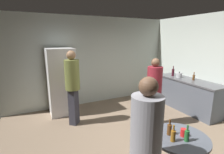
# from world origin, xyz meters

# --- Properties ---
(ground_plane) EXTENTS (5.20, 5.20, 0.10)m
(ground_plane) POSITION_xyz_m (0.00, 0.00, -0.05)
(ground_plane) COLOR #7A6651
(wall_back) EXTENTS (5.32, 0.06, 2.70)m
(wall_back) POSITION_xyz_m (0.00, 2.63, 1.35)
(wall_back) COLOR beige
(wall_back) RESTS_ON ground_plane
(refrigerator) EXTENTS (0.70, 0.68, 1.80)m
(refrigerator) POSITION_xyz_m (-1.04, 2.20, 0.90)
(refrigerator) COLOR white
(refrigerator) RESTS_ON ground_plane
(kitchen_counter) EXTENTS (0.64, 1.96, 0.90)m
(kitchen_counter) POSITION_xyz_m (2.28, 0.85, 0.45)
(kitchen_counter) COLOR #4C515B
(kitchen_counter) RESTS_ON ground_plane
(kettle) EXTENTS (0.24, 0.17, 0.18)m
(kettle) POSITION_xyz_m (2.23, 1.17, 0.97)
(kettle) COLOR #B2B2B7
(kettle) RESTS_ON kitchen_counter
(wine_bottle_on_counter) EXTENTS (0.08, 0.08, 0.31)m
(wine_bottle_on_counter) POSITION_xyz_m (2.23, 1.42, 1.02)
(wine_bottle_on_counter) COLOR #3F141E
(wine_bottle_on_counter) RESTS_ON kitchen_counter
(beer_bottle_on_counter) EXTENTS (0.06, 0.06, 0.23)m
(beer_bottle_on_counter) POSITION_xyz_m (2.34, 0.75, 0.98)
(beer_bottle_on_counter) COLOR #593314
(beer_bottle_on_counter) RESTS_ON kitchen_counter
(foreground_table) EXTENTS (0.80, 0.80, 0.73)m
(foreground_table) POSITION_xyz_m (-0.01, -0.97, 0.63)
(foreground_table) COLOR #4C515B
(foreground_table) RESTS_ON ground_plane
(beer_bottle_amber) EXTENTS (0.06, 0.06, 0.23)m
(beer_bottle_amber) POSITION_xyz_m (-0.17, -1.01, 0.82)
(beer_bottle_amber) COLOR #8C5919
(beer_bottle_amber) RESTS_ON foreground_table
(beer_bottle_brown) EXTENTS (0.06, 0.06, 0.23)m
(beer_bottle_brown) POSITION_xyz_m (-0.10, -0.87, 0.82)
(beer_bottle_brown) COLOR #593314
(beer_bottle_brown) RESTS_ON foreground_table
(beer_bottle_green) EXTENTS (0.06, 0.06, 0.23)m
(beer_bottle_green) POSITION_xyz_m (-0.01, -1.08, 0.82)
(beer_bottle_green) COLOR #26662D
(beer_bottle_green) RESTS_ON foreground_table
(plastic_cup_red) EXTENTS (0.08, 0.08, 0.11)m
(plastic_cup_red) POSITION_xyz_m (0.04, -0.98, 0.79)
(plastic_cup_red) COLOR red
(plastic_cup_red) RESTS_ON foreground_table
(person_in_gray_shirt) EXTENTS (0.37, 0.37, 1.70)m
(person_in_gray_shirt) POSITION_xyz_m (-0.74, -1.16, 0.99)
(person_in_gray_shirt) COLOR #2D2D38
(person_in_gray_shirt) RESTS_ON ground_plane
(person_in_maroon_shirt) EXTENTS (0.47, 0.47, 1.63)m
(person_in_maroon_shirt) POSITION_xyz_m (0.75, 0.51, 0.95)
(person_in_maroon_shirt) COLOR #2D2D38
(person_in_maroon_shirt) RESTS_ON ground_plane
(person_in_olive_shirt) EXTENTS (0.48, 0.48, 1.79)m
(person_in_olive_shirt) POSITION_xyz_m (-0.91, 1.42, 1.05)
(person_in_olive_shirt) COLOR #2D2D38
(person_in_olive_shirt) RESTS_ON ground_plane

